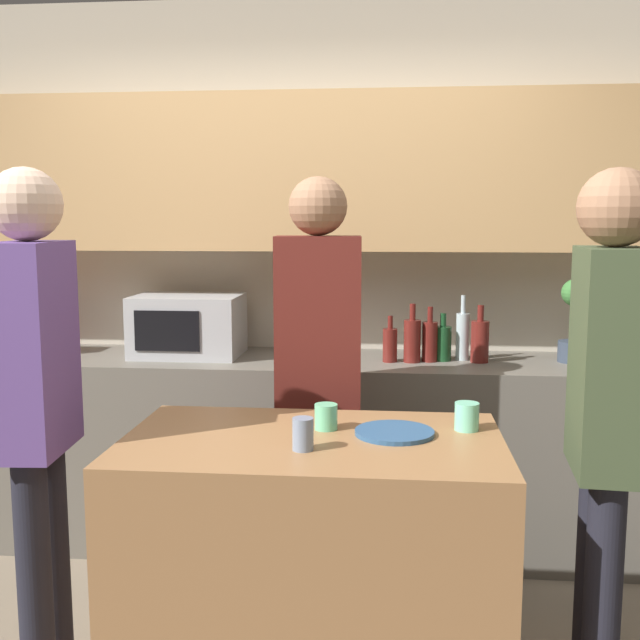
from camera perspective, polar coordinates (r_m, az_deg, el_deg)
The scene contains 19 objects.
back_wall at distance 3.85m, azimuth -1.71°, elevation 6.71°, with size 6.40×0.40×2.70m.
back_counter at distance 3.76m, azimuth -2.18°, elevation -9.91°, with size 3.60×0.62×0.93m.
kitchen_island at distance 2.61m, azimuth -0.56°, elevation -18.53°, with size 1.23×0.73×0.90m.
microwave at distance 3.76m, azimuth -10.02°, elevation -0.40°, with size 0.52×0.39×0.30m.
toaster at distance 4.05m, azimuth -20.76°, elevation -1.06°, with size 0.26×0.16×0.18m.
potted_plant at distance 3.72m, azimuth 18.80°, elevation -0.04°, with size 0.14×0.14×0.40m.
bottle_0 at distance 3.56m, azimuth 5.35°, elevation -1.85°, with size 0.07×0.07×0.22m.
bottle_1 at distance 3.56m, azimuth 7.04°, elevation -1.51°, with size 0.08×0.08×0.28m.
bottle_2 at distance 3.59m, azimuth 8.36°, elevation -1.56°, with size 0.07×0.07×0.26m.
bottle_3 at distance 3.62m, azimuth 9.34°, elevation -1.71°, with size 0.08×0.08×0.23m.
bottle_4 at distance 3.65m, azimuth 10.81°, elevation -1.15°, with size 0.06×0.06×0.31m.
bottle_5 at distance 3.61m, azimuth 12.08°, elevation -1.53°, with size 0.09×0.09×0.27m.
plate_on_island at distance 2.48m, azimuth 5.69°, elevation -8.52°, with size 0.26×0.26×0.01m.
cup_0 at distance 2.52m, azimuth 0.46°, elevation -7.38°, with size 0.08×0.08×0.09m.
cup_1 at distance 2.56m, azimuth 11.12°, elevation -7.22°, with size 0.08×0.08×0.09m.
cup_2 at distance 2.30m, azimuth -1.31°, elevation -8.68°, with size 0.07×0.07×0.10m.
person_left at distance 2.59m, azimuth -20.91°, elevation -4.91°, with size 0.23×0.35×1.77m.
person_center at distance 3.01m, azimuth -0.16°, elevation -2.60°, with size 0.35×0.23×1.77m.
person_right at distance 2.40m, azimuth 21.04°, elevation -6.08°, with size 0.23×0.35×1.75m.
Camera 1 is at (0.48, -2.16, 1.60)m, focal length 42.00 mm.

